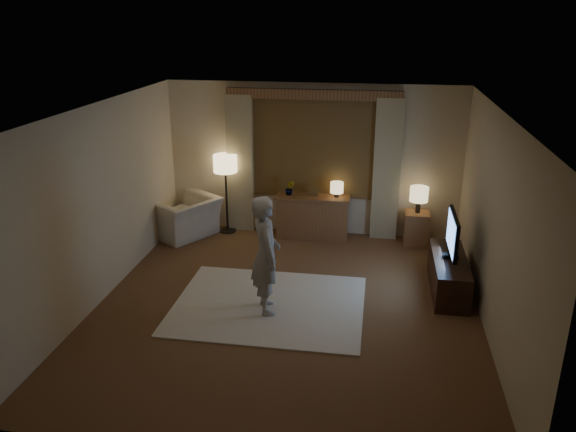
% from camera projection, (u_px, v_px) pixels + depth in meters
% --- Properties ---
extents(room, '(5.04, 5.54, 2.64)m').
position_uv_depth(room, '(293.00, 199.00, 7.47)').
color(room, brown).
rests_on(room, ground).
extents(rug, '(2.50, 2.00, 0.02)m').
position_uv_depth(rug, '(269.00, 305.00, 7.48)').
color(rug, silver).
rests_on(rug, floor).
extents(sideboard, '(1.20, 0.40, 0.70)m').
position_uv_depth(sideboard, '(313.00, 217.00, 9.66)').
color(sideboard, brown).
rests_on(sideboard, floor).
extents(picture_frame, '(0.16, 0.02, 0.20)m').
position_uv_depth(picture_frame, '(313.00, 193.00, 9.50)').
color(picture_frame, brown).
rests_on(picture_frame, sideboard).
extents(plant, '(0.17, 0.13, 0.30)m').
position_uv_depth(plant, '(290.00, 189.00, 9.54)').
color(plant, '#999999').
rests_on(plant, sideboard).
extents(table_lamp_sideboard, '(0.22, 0.22, 0.30)m').
position_uv_depth(table_lamp_sideboard, '(337.00, 188.00, 9.41)').
color(table_lamp_sideboard, black).
rests_on(table_lamp_sideboard, sideboard).
extents(floor_lamp, '(0.41, 0.41, 1.39)m').
position_uv_depth(floor_lamp, '(225.00, 168.00, 9.60)').
color(floor_lamp, black).
rests_on(floor_lamp, floor).
extents(armchair, '(1.33, 1.38, 0.68)m').
position_uv_depth(armchair, '(185.00, 217.00, 9.69)').
color(armchair, beige).
rests_on(armchair, floor).
extents(side_table, '(0.40, 0.40, 0.56)m').
position_uv_depth(side_table, '(416.00, 228.00, 9.37)').
color(side_table, brown).
rests_on(side_table, floor).
extents(table_lamp_side, '(0.30, 0.30, 0.44)m').
position_uv_depth(table_lamp_side, '(419.00, 195.00, 9.17)').
color(table_lamp_side, black).
rests_on(table_lamp_side, side_table).
extents(tv_stand, '(0.45, 1.40, 0.50)m').
position_uv_depth(tv_stand, '(448.00, 274.00, 7.80)').
color(tv_stand, black).
rests_on(tv_stand, floor).
extents(tv, '(0.21, 0.88, 0.63)m').
position_uv_depth(tv, '(453.00, 235.00, 7.59)').
color(tv, black).
rests_on(tv, tv_stand).
extents(person, '(0.55, 0.66, 1.56)m').
position_uv_depth(person, '(266.00, 255.00, 7.08)').
color(person, '#B3ADA5').
rests_on(person, rug).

